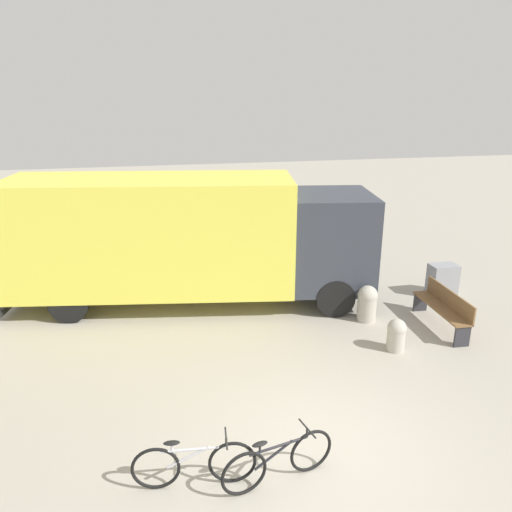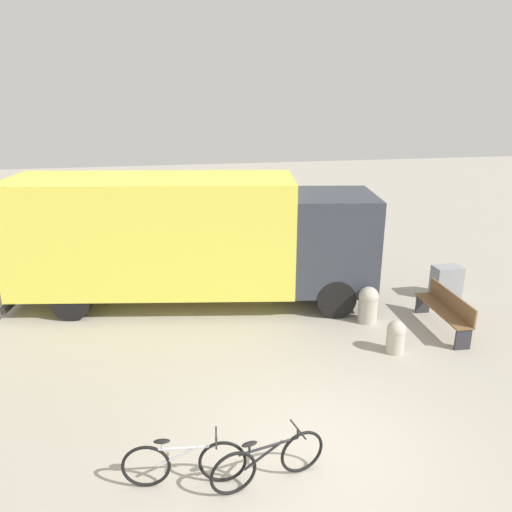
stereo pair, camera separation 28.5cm
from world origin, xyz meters
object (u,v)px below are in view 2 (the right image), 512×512
(bollard_near_bench, at_px, (396,336))
(bollard_far_bench, at_px, (368,303))
(delivery_truck, at_px, (189,235))
(bicycle_middle, at_px, (268,461))
(park_bench, at_px, (446,309))
(utility_box, at_px, (446,282))
(bicycle_near, at_px, (184,463))

(bollard_near_bench, bearing_deg, bollard_far_bench, 90.17)
(delivery_truck, relative_size, bollard_far_bench, 10.50)
(bicycle_middle, xyz_separation_m, bollard_far_bench, (3.26, 4.43, 0.10))
(park_bench, xyz_separation_m, bicycle_middle, (-4.77, -3.73, -0.15))
(delivery_truck, height_order, utility_box, delivery_truck)
(bicycle_middle, bearing_deg, park_bench, 25.07)
(bicycle_near, height_order, utility_box, utility_box)
(park_bench, bearing_deg, bollard_far_bench, 67.74)
(bicycle_near, relative_size, utility_box, 2.03)
(bicycle_middle, xyz_separation_m, bollard_near_bench, (3.26, 3.00, 0.01))
(bollard_far_bench, bearing_deg, park_bench, -24.54)
(park_bench, xyz_separation_m, bollard_near_bench, (-1.51, -0.73, -0.13))
(park_bench, distance_m, bicycle_middle, 6.06)
(bollard_near_bench, distance_m, bollard_far_bench, 1.43)
(bollard_far_bench, bearing_deg, bicycle_middle, -126.34)
(park_bench, bearing_deg, delivery_truck, 66.79)
(bicycle_near, relative_size, bollard_far_bench, 1.96)
(bicycle_near, distance_m, bollard_near_bench, 5.21)
(park_bench, xyz_separation_m, bollard_far_bench, (-1.52, 0.69, -0.05))
(delivery_truck, bearing_deg, park_bench, -16.25)
(delivery_truck, relative_size, bicycle_near, 5.36)
(utility_box, bearing_deg, park_bench, -121.04)
(delivery_truck, xyz_separation_m, utility_box, (6.43, -0.89, -1.32))
(park_bench, relative_size, utility_box, 2.33)
(bollard_far_bench, relative_size, utility_box, 1.04)
(delivery_truck, xyz_separation_m, park_bench, (5.41, -2.58, -1.23))
(bicycle_middle, bearing_deg, bollard_near_bench, 29.65)
(delivery_truck, xyz_separation_m, bollard_far_bench, (3.90, -1.89, -1.28))
(park_bench, xyz_separation_m, bicycle_near, (-5.89, -3.56, -0.15))
(bicycle_near, height_order, bollard_far_bench, bollard_far_bench)
(delivery_truck, height_order, bollard_far_bench, delivery_truck)
(bicycle_near, bearing_deg, delivery_truck, 91.19)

